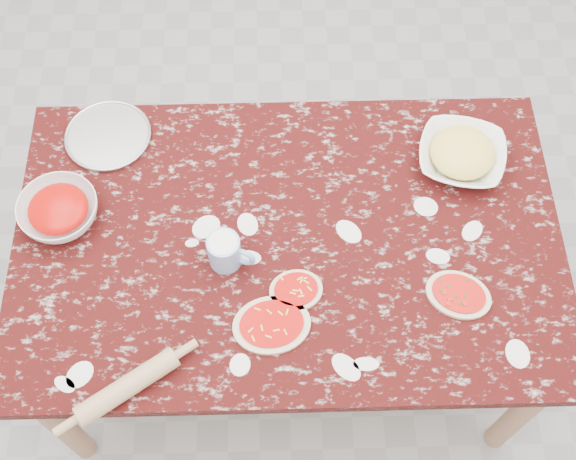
{
  "coord_description": "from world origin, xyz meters",
  "views": [
    {
      "loc": [
        -0.02,
        -1.0,
        2.63
      ],
      "look_at": [
        0.0,
        0.0,
        0.8
      ],
      "focal_mm": 45.73,
      "sensor_mm": 36.0,
      "label": 1
    }
  ],
  "objects_px": {
    "pizza_tray": "(108,136)",
    "sauce_bowl": "(59,211)",
    "cheese_bowl": "(461,156)",
    "rolling_pin": "(128,386)",
    "flour_mug": "(226,251)",
    "worktable": "(288,251)"
  },
  "relations": [
    {
      "from": "worktable",
      "to": "rolling_pin",
      "type": "height_order",
      "value": "rolling_pin"
    },
    {
      "from": "pizza_tray",
      "to": "sauce_bowl",
      "type": "distance_m",
      "value": 0.31
    },
    {
      "from": "sauce_bowl",
      "to": "cheese_bowl",
      "type": "xyz_separation_m",
      "value": [
        1.2,
        0.17,
        -0.0
      ]
    },
    {
      "from": "pizza_tray",
      "to": "rolling_pin",
      "type": "xyz_separation_m",
      "value": [
        0.13,
        -0.81,
        0.02
      ]
    },
    {
      "from": "worktable",
      "to": "sauce_bowl",
      "type": "distance_m",
      "value": 0.68
    },
    {
      "from": "worktable",
      "to": "rolling_pin",
      "type": "relative_size",
      "value": 5.6
    },
    {
      "from": "worktable",
      "to": "sauce_bowl",
      "type": "relative_size",
      "value": 6.85
    },
    {
      "from": "cheese_bowl",
      "to": "rolling_pin",
      "type": "height_order",
      "value": "cheese_bowl"
    },
    {
      "from": "rolling_pin",
      "to": "sauce_bowl",
      "type": "bearing_deg",
      "value": 114.5
    },
    {
      "from": "sauce_bowl",
      "to": "cheese_bowl",
      "type": "relative_size",
      "value": 0.89
    },
    {
      "from": "worktable",
      "to": "pizza_tray",
      "type": "distance_m",
      "value": 0.68
    },
    {
      "from": "cheese_bowl",
      "to": "pizza_tray",
      "type": "bearing_deg",
      "value": 173.74
    },
    {
      "from": "flour_mug",
      "to": "rolling_pin",
      "type": "height_order",
      "value": "flour_mug"
    },
    {
      "from": "worktable",
      "to": "rolling_pin",
      "type": "distance_m",
      "value": 0.62
    },
    {
      "from": "sauce_bowl",
      "to": "flour_mug",
      "type": "height_order",
      "value": "flour_mug"
    },
    {
      "from": "cheese_bowl",
      "to": "rolling_pin",
      "type": "xyz_separation_m",
      "value": [
        -0.96,
        -0.69,
        -0.0
      ]
    },
    {
      "from": "pizza_tray",
      "to": "flour_mug",
      "type": "distance_m",
      "value": 0.58
    },
    {
      "from": "sauce_bowl",
      "to": "cheese_bowl",
      "type": "height_order",
      "value": "sauce_bowl"
    },
    {
      "from": "worktable",
      "to": "flour_mug",
      "type": "bearing_deg",
      "value": -159.08
    },
    {
      "from": "worktable",
      "to": "flour_mug",
      "type": "xyz_separation_m",
      "value": [
        -0.18,
        -0.07,
        0.14
      ]
    },
    {
      "from": "pizza_tray",
      "to": "sauce_bowl",
      "type": "relative_size",
      "value": 1.13
    },
    {
      "from": "sauce_bowl",
      "to": "cheese_bowl",
      "type": "distance_m",
      "value": 1.21
    }
  ]
}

